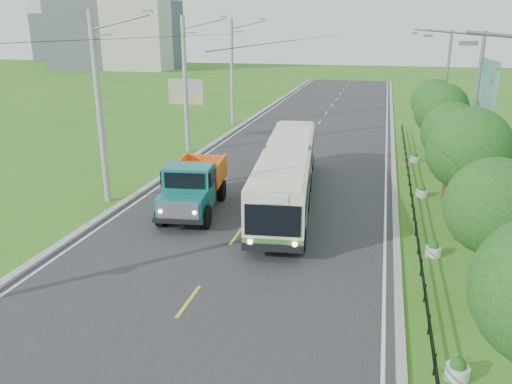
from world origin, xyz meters
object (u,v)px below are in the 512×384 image
at_px(tree_fourth, 452,135).
at_px(planter_near, 433,250).
at_px(planter_front, 457,370).
at_px(dump_truck, 193,183).
at_px(billboard_left, 186,96).
at_px(streetlight_mid, 471,112).
at_px(pole_mid, 186,85).
at_px(planter_far, 415,158).
at_px(tree_third, 469,154).
at_px(tree_fifth, 442,113).
at_px(bus, 287,170).
at_px(pole_near, 100,109).
at_px(pole_far, 232,72).
at_px(billboard_right, 486,91).
at_px(planter_mid, 421,192).
at_px(tree_second, 495,211).
at_px(tree_back, 434,103).
at_px(streetlight_far, 444,84).

distance_m(tree_fourth, planter_near, 8.87).
height_order(planter_front, dump_truck, dump_truck).
distance_m(planter_front, dump_truck, 15.82).
height_order(billboard_left, dump_truck, billboard_left).
bearing_deg(streetlight_mid, pole_mid, 159.68).
bearing_deg(planter_far, pole_mid, -176.61).
height_order(planter_far, billboard_left, billboard_left).
bearing_deg(tree_third, tree_fifth, 90.00).
distance_m(streetlight_mid, bus, 10.17).
relative_size(pole_near, billboard_left, 1.92).
height_order(pole_far, tree_fifth, pole_far).
xyz_separation_m(tree_fifth, bus, (-8.53, -8.78, -2.04)).
bearing_deg(pole_far, billboard_right, -32.30).
bearing_deg(billboard_right, planter_mid, -121.66).
height_order(planter_far, dump_truck, dump_truck).
relative_size(tree_second, tree_back, 0.96).
bearing_deg(planter_mid, planter_front, -90.00).
xyz_separation_m(pole_near, tree_back, (18.12, 17.14, -1.44)).
distance_m(tree_third, dump_truck, 13.16).
xyz_separation_m(tree_back, streetlight_far, (0.79, 1.86, 1.25)).
bearing_deg(pole_near, pole_mid, 90.00).
bearing_deg(billboard_right, pole_near, -151.86).
relative_size(streetlight_mid, billboard_right, 1.24).
xyz_separation_m(pole_mid, tree_back, (18.12, 5.14, -1.44)).
xyz_separation_m(tree_back, bus, (-8.53, -14.78, -1.84)).
xyz_separation_m(tree_fifth, planter_far, (-1.26, 1.86, -3.57)).
height_order(streetlight_far, billboard_left, streetlight_far).
xyz_separation_m(streetlight_far, planter_far, (-2.04, -6.00, -4.62)).
bearing_deg(tree_fourth, planter_far, 99.08).
height_order(pole_mid, dump_truck, pole_mid).
bearing_deg(tree_fourth, planter_mid, -173.61).
xyz_separation_m(pole_near, billboard_right, (20.56, 11.00, 0.25)).
relative_size(planter_mid, billboard_left, 0.13).
height_order(tree_fifth, billboard_left, tree_fifth).
relative_size(planter_front, billboard_left, 0.13).
distance_m(pole_far, planter_mid, 25.85).
bearing_deg(bus, planter_far, 49.15).
distance_m(streetlight_far, bus, 19.32).
bearing_deg(planter_front, pole_far, 115.72).
relative_size(pole_near, pole_far, 1.00).
relative_size(tree_fourth, planter_near, 8.06).
relative_size(pole_mid, streetlight_mid, 1.10).
bearing_deg(tree_third, tree_back, 90.00).
xyz_separation_m(pole_far, streetlight_far, (18.90, -5.00, -0.19)).
height_order(tree_fourth, planter_near, tree_fourth).
relative_size(tree_third, tree_fourth, 1.11).
bearing_deg(tree_back, tree_third, -90.00).
distance_m(pole_mid, planter_far, 17.56).
xyz_separation_m(planter_mid, planter_far, (0.00, 8.00, 0.00)).
distance_m(streetlight_far, billboard_left, 20.56).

